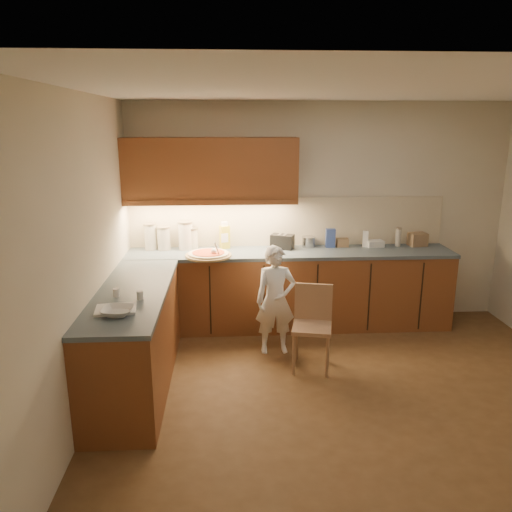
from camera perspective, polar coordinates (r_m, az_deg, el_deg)
The scene contains 24 objects.
room at distance 4.06m, azimuth 12.38°, elevation 5.02°, with size 4.54×4.50×2.62m.
l_counter at distance 5.45m, azimuth -1.32°, elevation -5.38°, with size 3.77×2.62×0.92m.
backsplash at distance 6.00m, azimuth 3.63°, elevation 3.94°, with size 3.75×0.02×0.58m, color beige.
upper_cabinets at distance 5.71m, azimuth -5.21°, elevation 9.82°, with size 1.95×0.36×0.73m.
pizza_on_board at distance 5.55m, azimuth -5.43°, elevation 0.18°, with size 0.51×0.51×0.21m.
child at distance 5.20m, azimuth 2.24°, elevation -5.06°, with size 0.42×0.28×1.15m, color white.
wooden_chair at distance 4.96m, azimuth 6.47°, elevation -7.36°, with size 0.44×0.44×0.83m.
mixing_bowl at distance 4.01m, azimuth -15.54°, elevation -6.13°, with size 0.25×0.25×0.06m, color white.
canister_a at distance 5.94m, azimuth -11.97°, elevation 2.21°, with size 0.16×0.16×0.31m.
canister_b at distance 5.89m, azimuth -10.50°, elevation 2.03°, with size 0.16×0.16×0.28m.
canister_c at distance 5.87m, azimuth -8.04°, elevation 2.37°, with size 0.18×0.18×0.33m.
canister_d at distance 5.90m, azimuth -7.36°, elevation 2.04°, with size 0.15×0.15×0.25m.
oil_jug at distance 5.87m, azimuth -3.60°, elevation 2.27°, with size 0.13×0.11×0.32m.
toaster at distance 5.87m, azimuth 3.02°, elevation 1.66°, with size 0.30×0.24×0.17m.
steel_pot at distance 5.98m, azimuth 6.02°, elevation 1.62°, with size 0.16×0.16×0.13m.
blue_box at distance 5.99m, azimuth 8.50°, elevation 2.04°, with size 0.11×0.08×0.22m, color #2F448D.
card_box_a at distance 6.05m, azimuth 9.83°, elevation 1.53°, with size 0.14×0.10×0.10m, color tan.
white_bottle at distance 6.09m, azimuth 12.39°, elevation 1.91°, with size 0.06×0.06×0.19m, color white.
flat_pack at distance 6.13m, azimuth 13.43°, elevation 1.39°, with size 0.19×0.14×0.08m, color silver.
tall_jar at distance 6.21m, azimuth 15.94°, elevation 2.10°, with size 0.07×0.07×0.22m.
card_box_b at distance 6.31m, azimuth 17.99°, elevation 1.82°, with size 0.20×0.16×0.16m, color #A17D56.
dough_cloth at distance 4.11m, azimuth -15.74°, elevation -5.89°, with size 0.31×0.24×0.02m, color white.
spice_jar_a at distance 4.42m, azimuth -15.70°, elevation -4.05°, with size 0.05×0.05×0.07m, color silver.
spice_jar_b at distance 4.30m, azimuth -13.12°, elevation -4.41°, with size 0.05×0.05×0.07m, color silver.
Camera 1 is at (-1.09, -3.86, 2.35)m, focal length 35.00 mm.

